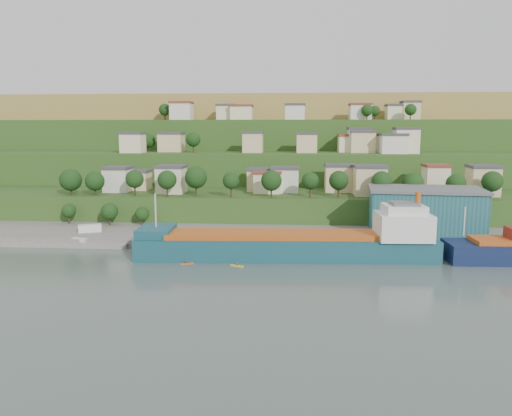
# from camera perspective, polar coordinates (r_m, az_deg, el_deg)

# --- Properties ---
(ground) EXTENTS (500.00, 500.00, 0.00)m
(ground) POSITION_cam_1_polar(r_m,az_deg,el_deg) (115.59, -0.12, -6.60)
(ground) COLOR #404E49
(ground) RESTS_ON ground
(quay) EXTENTS (220.00, 26.00, 4.00)m
(quay) POSITION_cam_1_polar(r_m,az_deg,el_deg) (142.89, 8.79, -3.67)
(quay) COLOR slate
(quay) RESTS_ON ground
(pebble_beach) EXTENTS (40.00, 18.00, 2.40)m
(pebble_beach) POSITION_cam_1_polar(r_m,az_deg,el_deg) (150.65, -20.82, -3.50)
(pebble_beach) COLOR slate
(pebble_beach) RESTS_ON ground
(hillside) EXTENTS (360.00, 210.70, 96.00)m
(hillside) POSITION_cam_1_polar(r_m,az_deg,el_deg) (281.48, 2.52, 2.67)
(hillside) COLOR #284719
(hillside) RESTS_ON ground
(cargo_ship_near) EXTENTS (72.81, 14.98, 18.59)m
(cargo_ship_near) POSITION_cam_1_polar(r_m,az_deg,el_deg) (121.92, 4.53, -4.36)
(cargo_ship_near) COLOR #154350
(cargo_ship_near) RESTS_ON ground
(warehouse) EXTENTS (32.78, 22.07, 12.80)m
(warehouse) POSITION_cam_1_polar(r_m,az_deg,el_deg) (148.49, 18.72, -0.25)
(warehouse) COLOR #1E545A
(warehouse) RESTS_ON quay
(caravan) EXTENTS (6.80, 4.90, 2.93)m
(caravan) POSITION_cam_1_polar(r_m,az_deg,el_deg) (150.42, -18.45, -2.36)
(caravan) COLOR silver
(caravan) RESTS_ON pebble_beach
(dinghy) EXTENTS (4.84, 3.04, 0.91)m
(dinghy) POSITION_cam_1_polar(r_m,az_deg,el_deg) (142.35, -19.52, -3.46)
(dinghy) COLOR silver
(dinghy) RESTS_ON pebble_beach
(kayak_orange) EXTENTS (3.09, 1.56, 0.77)m
(kayak_orange) POSITION_cam_1_polar(r_m,az_deg,el_deg) (117.97, -7.89, -6.25)
(kayak_orange) COLOR #E54F14
(kayak_orange) RESTS_ON ground
(kayak_yellow) EXTENTS (3.30, 1.77, 0.83)m
(kayak_yellow) POSITION_cam_1_polar(r_m,az_deg,el_deg) (115.04, -2.17, -6.55)
(kayak_yellow) COLOR yellow
(kayak_yellow) RESTS_ON ground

